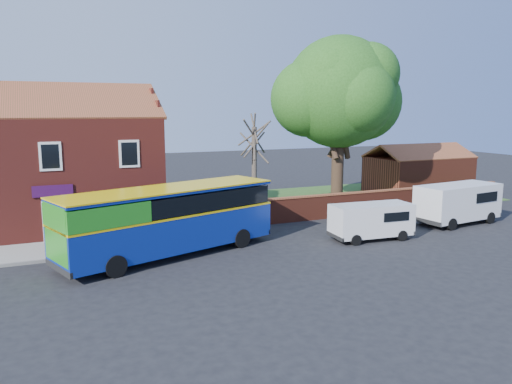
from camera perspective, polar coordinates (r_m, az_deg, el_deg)
name	(u,v)px	position (r m, az deg, el deg)	size (l,w,h in m)	color
ground	(229,267)	(22.70, -3.13, -8.54)	(120.00, 120.00, 0.00)	black
pavement	(57,250)	(26.94, -21.76, -6.18)	(18.00, 3.50, 0.12)	gray
kerb	(59,259)	(25.25, -21.64, -7.17)	(18.00, 0.15, 0.14)	slate
grass_strip	(327,199)	(39.66, 8.07, -0.81)	(26.00, 12.00, 0.04)	#426B28
shop_building	(50,171)	(31.98, -22.50, 2.27)	(12.30, 8.13, 10.50)	maroon
boundary_wall	(373,202)	(34.63, 13.26, -1.12)	(22.00, 0.38, 1.60)	maroon
outbuilding	(418,173)	(44.74, 18.02, 2.04)	(8.20, 5.06, 4.17)	maroon
bus	(163,218)	(24.13, -10.61, -2.98)	(11.18, 6.07, 3.31)	navy
van_near	(372,220)	(27.76, 13.07, -3.11)	(4.55, 2.11, 1.94)	silver
van_far	(458,202)	(33.19, 22.08, -1.05)	(5.75, 2.83, 2.43)	silver
large_tree	(339,96)	(36.70, 9.45, 10.77)	(9.94, 7.87, 12.13)	black
bare_tree	(254,166)	(32.81, -0.20, 2.94)	(2.41, 2.87, 6.42)	#4C4238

